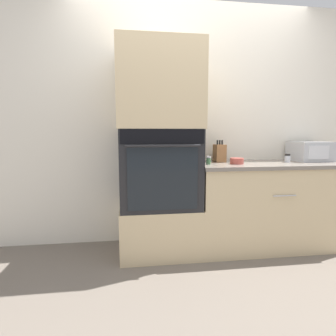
% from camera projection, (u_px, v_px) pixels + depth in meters
% --- Properties ---
extents(ground_plane, '(12.00, 12.00, 0.00)m').
position_uv_depth(ground_plane, '(205.00, 263.00, 2.36)').
color(ground_plane, '#6B6056').
extents(wall_back, '(8.00, 0.05, 2.50)m').
position_uv_depth(wall_back, '(191.00, 125.00, 2.81)').
color(wall_back, silver).
rests_on(wall_back, ground_plane).
extents(oven_cabinet_base, '(0.75, 0.60, 0.47)m').
position_uv_depth(oven_cabinet_base, '(160.00, 228.00, 2.57)').
color(oven_cabinet_base, beige).
rests_on(oven_cabinet_base, ground_plane).
extents(wall_oven, '(0.73, 0.64, 0.73)m').
position_uv_depth(wall_oven, '(159.00, 168.00, 2.49)').
color(wall_oven, black).
rests_on(wall_oven, oven_cabinet_base).
extents(oven_cabinet_upper, '(0.75, 0.60, 0.76)m').
position_uv_depth(oven_cabinet_upper, '(159.00, 88.00, 2.40)').
color(oven_cabinet_upper, beige).
rests_on(oven_cabinet_upper, wall_oven).
extents(counter_unit, '(1.48, 0.63, 0.86)m').
position_uv_depth(counter_unit, '(267.00, 204.00, 2.69)').
color(counter_unit, beige).
rests_on(counter_unit, ground_plane).
extents(microwave, '(0.36, 0.34, 0.20)m').
position_uv_depth(microwave, '(310.00, 151.00, 2.80)').
color(microwave, '#B2B5BA').
rests_on(microwave, counter_unit).
extents(knife_block, '(0.10, 0.15, 0.22)m').
position_uv_depth(knife_block, '(219.00, 153.00, 2.70)').
color(knife_block, olive).
rests_on(knife_block, counter_unit).
extents(bowl, '(0.13, 0.13, 0.06)m').
position_uv_depth(bowl, '(237.00, 161.00, 2.52)').
color(bowl, '#B24C42').
rests_on(bowl, counter_unit).
extents(condiment_jar_near, '(0.06, 0.06, 0.09)m').
position_uv_depth(condiment_jar_near, '(287.00, 158.00, 2.67)').
color(condiment_jar_near, silver).
rests_on(condiment_jar_near, counter_unit).
extents(condiment_jar_mid, '(0.04, 0.04, 0.08)m').
position_uv_depth(condiment_jar_mid, '(209.00, 160.00, 2.49)').
color(condiment_jar_mid, '#427047').
rests_on(condiment_jar_mid, counter_unit).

